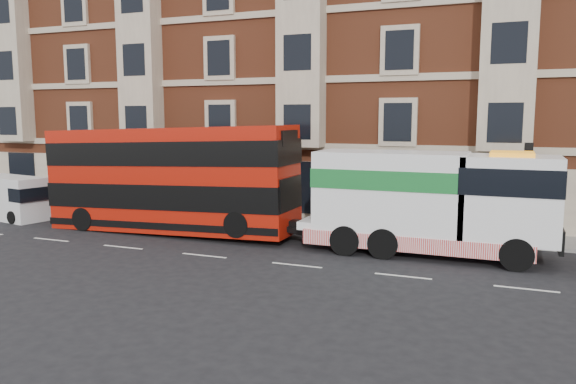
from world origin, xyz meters
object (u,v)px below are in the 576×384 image
object	(u,v)px
tow_truck	(425,201)
box_van	(11,198)
double_decker_bus	(170,178)
pedestrian	(156,198)

from	to	relation	value
tow_truck	box_van	xyz separation A→B (m)	(-22.24, -0.12, -1.06)
double_decker_bus	pedestrian	bearing A→B (deg)	132.11
pedestrian	box_van	bearing A→B (deg)	-106.28
pedestrian	double_decker_bus	bearing A→B (deg)	-6.92
double_decker_bus	box_van	xyz separation A→B (m)	(-10.17, -0.12, -1.53)
double_decker_bus	box_van	world-z (taller)	double_decker_bus
tow_truck	pedestrian	bearing A→B (deg)	165.54
tow_truck	pedestrian	world-z (taller)	tow_truck
box_van	tow_truck	bearing A→B (deg)	11.66
box_van	pedestrian	world-z (taller)	box_van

